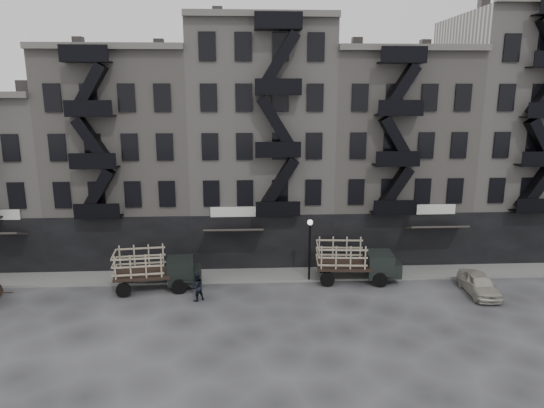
{
  "coord_description": "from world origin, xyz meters",
  "views": [
    {
      "loc": [
        -1.05,
        -27.6,
        12.44
      ],
      "look_at": [
        0.6,
        4.0,
        5.03
      ],
      "focal_mm": 32.0,
      "sensor_mm": 36.0,
      "label": 1
    }
  ],
  "objects_px": {
    "stake_truck_east": "(355,258)",
    "car_east": "(479,284)",
    "stake_truck_west": "(155,266)",
    "pedestrian_mid": "(197,287)"
  },
  "relations": [
    {
      "from": "stake_truck_east",
      "to": "pedestrian_mid",
      "type": "xyz_separation_m",
      "value": [
        -10.26,
        -2.63,
        -0.68
      ]
    },
    {
      "from": "stake_truck_west",
      "to": "pedestrian_mid",
      "type": "bearing_deg",
      "value": -40.51
    },
    {
      "from": "car_east",
      "to": "stake_truck_west",
      "type": "bearing_deg",
      "value": 177.54
    },
    {
      "from": "stake_truck_west",
      "to": "stake_truck_east",
      "type": "xyz_separation_m",
      "value": [
        13.07,
        0.7,
        0.03
      ]
    },
    {
      "from": "stake_truck_west",
      "to": "stake_truck_east",
      "type": "bearing_deg",
      "value": -2.95
    },
    {
      "from": "stake_truck_east",
      "to": "car_east",
      "type": "height_order",
      "value": "stake_truck_east"
    },
    {
      "from": "stake_truck_west",
      "to": "car_east",
      "type": "height_order",
      "value": "stake_truck_west"
    },
    {
      "from": "stake_truck_west",
      "to": "pedestrian_mid",
      "type": "distance_m",
      "value": 3.47
    },
    {
      "from": "stake_truck_west",
      "to": "stake_truck_east",
      "type": "height_order",
      "value": "stake_truck_east"
    },
    {
      "from": "stake_truck_east",
      "to": "car_east",
      "type": "bearing_deg",
      "value": -15.0
    }
  ]
}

